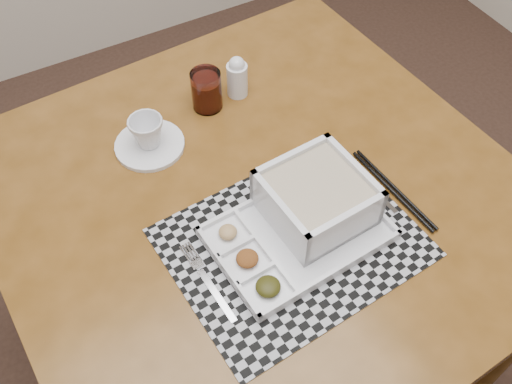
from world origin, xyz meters
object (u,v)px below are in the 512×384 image
dining_table (259,216)px  cup (147,132)px  juice_glass (207,92)px  creamer_bottle (237,77)px  serving_tray (311,208)px

dining_table → cup: (-0.14, 0.23, 0.12)m
dining_table → juice_glass: (0.02, 0.28, 0.12)m
cup → creamer_bottle: bearing=26.1°
dining_table → serving_tray: size_ratio=3.24×
dining_table → cup: 0.29m
serving_tray → creamer_bottle: bearing=82.7°
dining_table → juice_glass: juice_glass is taller
serving_tray → creamer_bottle: serving_tray is taller
dining_table → serving_tray: serving_tray is taller
juice_glass → creamer_bottle: bearing=3.7°
cup → dining_table: bearing=-44.6°
serving_tray → creamer_bottle: size_ratio=3.23×
cup → juice_glass: bearing=30.6°
creamer_bottle → serving_tray: bearing=-97.3°
cup → serving_tray: bearing=-46.9°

